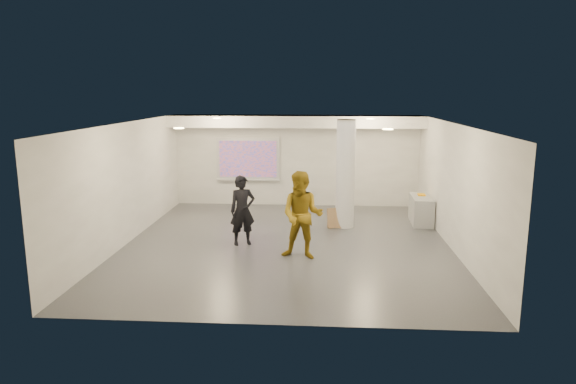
# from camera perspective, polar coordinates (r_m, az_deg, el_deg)

# --- Properties ---
(floor) EXTENTS (8.00, 9.00, 0.01)m
(floor) POSITION_cam_1_polar(r_m,az_deg,el_deg) (12.86, -0.12, -5.82)
(floor) COLOR #3B3E43
(floor) RESTS_ON ground
(ceiling) EXTENTS (8.00, 9.00, 0.01)m
(ceiling) POSITION_cam_1_polar(r_m,az_deg,el_deg) (12.32, -0.13, 7.64)
(ceiling) COLOR white
(ceiling) RESTS_ON floor
(wall_back) EXTENTS (8.00, 0.01, 3.00)m
(wall_back) POSITION_cam_1_polar(r_m,az_deg,el_deg) (16.94, 0.93, 3.51)
(wall_back) COLOR beige
(wall_back) RESTS_ON floor
(wall_front) EXTENTS (8.00, 0.01, 3.00)m
(wall_front) POSITION_cam_1_polar(r_m,az_deg,el_deg) (8.14, -2.32, -4.96)
(wall_front) COLOR beige
(wall_front) RESTS_ON floor
(wall_left) EXTENTS (0.01, 9.00, 3.00)m
(wall_left) POSITION_cam_1_polar(r_m,az_deg,el_deg) (13.39, -17.47, 0.94)
(wall_left) COLOR beige
(wall_left) RESTS_ON floor
(wall_right) EXTENTS (0.01, 9.00, 3.00)m
(wall_right) POSITION_cam_1_polar(r_m,az_deg,el_deg) (12.87, 17.94, 0.52)
(wall_right) COLOR beige
(wall_right) RESTS_ON floor
(soffit_band) EXTENTS (8.00, 1.10, 0.36)m
(soffit_band) POSITION_cam_1_polar(r_m,az_deg,el_deg) (16.27, 0.84, 7.87)
(soffit_band) COLOR white
(soffit_band) RESTS_ON ceiling
(downlight_nw) EXTENTS (0.22, 0.22, 0.02)m
(downlight_nw) POSITION_cam_1_polar(r_m,az_deg,el_deg) (15.10, -7.90, 8.12)
(downlight_nw) COLOR #FFE28F
(downlight_nw) RESTS_ON ceiling
(downlight_ne) EXTENTS (0.22, 0.22, 0.02)m
(downlight_ne) POSITION_cam_1_polar(r_m,az_deg,el_deg) (14.85, 9.14, 8.03)
(downlight_ne) COLOR #FFE28F
(downlight_ne) RESTS_ON ceiling
(downlight_sw) EXTENTS (0.22, 0.22, 0.02)m
(downlight_sw) POSITION_cam_1_polar(r_m,az_deg,el_deg) (11.22, -12.03, 6.95)
(downlight_sw) COLOR #FFE28F
(downlight_sw) RESTS_ON ceiling
(downlight_se) EXTENTS (0.22, 0.22, 0.02)m
(downlight_se) POSITION_cam_1_polar(r_m,az_deg,el_deg) (10.88, 11.03, 6.87)
(downlight_se) COLOR #FFE28F
(downlight_se) RESTS_ON ceiling
(column) EXTENTS (0.52, 0.52, 3.00)m
(column) POSITION_cam_1_polar(r_m,az_deg,el_deg) (14.27, 6.40, 2.00)
(column) COLOR silver
(column) RESTS_ON floor
(projection_screen) EXTENTS (2.10, 0.13, 1.42)m
(projection_screen) POSITION_cam_1_polar(r_m,az_deg,el_deg) (17.05, -4.47, 3.62)
(projection_screen) COLOR silver
(projection_screen) RESTS_ON wall_back
(credenza) EXTENTS (0.62, 1.37, 0.78)m
(credenza) POSITION_cam_1_polar(r_m,az_deg,el_deg) (15.28, 14.57, -1.92)
(credenza) COLOR gray
(credenza) RESTS_ON floor
(postit_pad) EXTENTS (0.22, 0.29, 0.03)m
(postit_pad) POSITION_cam_1_polar(r_m,az_deg,el_deg) (15.38, 14.61, -0.29)
(postit_pad) COLOR #FFA800
(postit_pad) RESTS_ON credenza
(cardboard_back) EXTENTS (0.49, 0.22, 0.51)m
(cardboard_back) POSITION_cam_1_polar(r_m,az_deg,el_deg) (14.37, 5.34, -2.99)
(cardboard_back) COLOR olive
(cardboard_back) RESTS_ON floor
(cardboard_front) EXTENTS (0.53, 0.34, 0.56)m
(cardboard_front) POSITION_cam_1_polar(r_m,az_deg,el_deg) (14.40, 5.36, -2.86)
(cardboard_front) COLOR olive
(cardboard_front) RESTS_ON floor
(woman) EXTENTS (0.74, 0.62, 1.73)m
(woman) POSITION_cam_1_polar(r_m,az_deg,el_deg) (12.69, -5.08, -2.06)
(woman) COLOR black
(woman) RESTS_ON floor
(man) EXTENTS (1.09, 0.91, 2.00)m
(man) POSITION_cam_1_polar(r_m,az_deg,el_deg) (11.57, 1.59, -2.61)
(man) COLOR olive
(man) RESTS_ON floor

